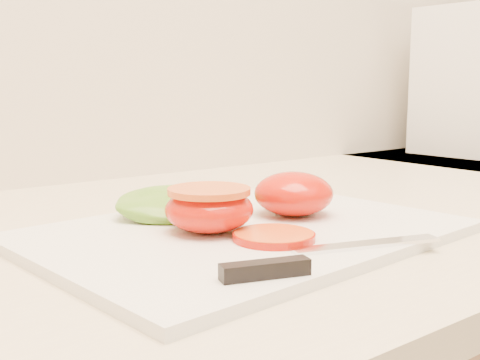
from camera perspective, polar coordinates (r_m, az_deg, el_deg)
cutting_board at (r=0.58m, az=0.61°, el=-4.99°), size 0.42×0.32×0.01m
tomato_half_dome at (r=0.63m, az=5.11°, el=-1.29°), size 0.08×0.08×0.05m
tomato_half_cut at (r=0.56m, az=-2.94°, el=-2.63°), size 0.08×0.08×0.04m
tomato_slice_0 at (r=0.53m, az=3.24°, el=-5.35°), size 0.07×0.07×0.01m
lettuce_leaf_0 at (r=0.63m, az=-5.69°, el=-2.29°), size 0.16×0.13×0.03m
lettuce_leaf_1 at (r=0.67m, az=-2.55°, el=-1.81°), size 0.12×0.11×0.02m
knife at (r=0.47m, az=6.61°, el=-7.40°), size 0.22×0.06×0.01m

